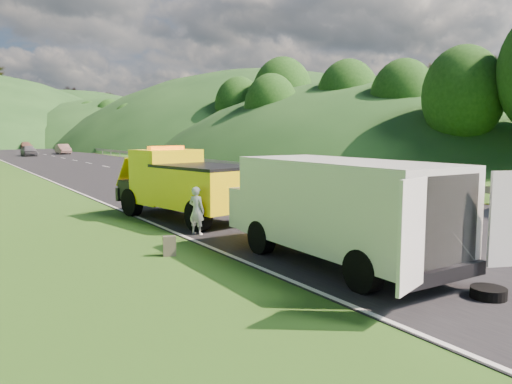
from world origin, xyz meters
TOP-DOWN VIEW (x-y plane):
  - ground at (0.00, 0.00)m, footprint 320.00×320.00m
  - road_surface at (3.00, 40.00)m, footprint 14.00×200.00m
  - guardrail at (10.30, 52.50)m, footprint 0.06×140.00m
  - tree_line_right at (23.00, 60.00)m, footprint 14.00×140.00m
  - hills_backdrop at (6.50, 134.70)m, footprint 201.00×288.60m
  - tow_truck at (-2.60, 4.64)m, footprint 3.27×6.36m
  - white_van at (-2.15, -2.89)m, footprint 3.81×6.98m
  - woman at (-3.45, 1.93)m, footprint 0.59×0.65m
  - child at (-2.01, 0.03)m, footprint 0.59×0.60m
  - worker at (-1.56, -4.56)m, footprint 1.23×1.01m
  - suitcase at (-5.17, -0.04)m, footprint 0.36×0.26m
  - spare_tire at (-1.44, -6.32)m, footprint 0.65×0.65m
  - passing_suv at (3.86, 8.73)m, footprint 2.97×5.62m
  - dist_car_a at (0.36, 59.95)m, footprint 1.70×4.23m
  - dist_car_b at (5.51, 64.04)m, footprint 1.52×4.36m
  - dist_car_c at (4.22, 89.59)m, footprint 1.88×4.63m

SIDE VIEW (x-z plane):
  - ground at x=0.00m, z-range 0.00..0.00m
  - guardrail at x=10.30m, z-range -0.76..0.76m
  - tree_line_right at x=23.00m, z-range -7.00..7.00m
  - hills_backdrop at x=6.50m, z-range -22.00..22.00m
  - woman at x=-3.45m, z-range -0.73..0.73m
  - child at x=-2.01m, z-range -0.49..0.49m
  - worker at x=-1.56m, z-range -0.83..0.83m
  - spare_tire at x=-1.44m, z-range -0.10..0.10m
  - passing_suv at x=3.86m, z-range -0.75..0.75m
  - dist_car_a at x=0.36m, z-range -0.72..0.72m
  - dist_car_b at x=5.51m, z-range -0.72..0.72m
  - dist_car_c at x=4.22m, z-range -0.67..0.67m
  - road_surface at x=3.00m, z-range 0.00..0.02m
  - suitcase at x=-5.17m, z-range 0.00..0.51m
  - tow_truck at x=-2.60m, z-range -0.03..2.58m
  - white_van at x=-2.15m, z-range 0.16..2.63m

